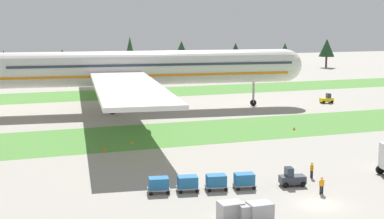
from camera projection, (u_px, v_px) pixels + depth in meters
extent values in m
plane|color=gray|center=(319.00, 204.00, 50.90)|extent=(400.00, 400.00, 0.00)
cube|color=#4C8438|center=(195.00, 132.00, 83.25)|extent=(320.00, 17.00, 0.01)
cube|color=#4C8438|center=(129.00, 93.00, 126.17)|extent=(320.00, 17.00, 0.01)
cylinder|color=silver|center=(135.00, 68.00, 102.18)|extent=(59.89, 13.26, 6.42)
sphere|color=silver|center=(285.00, 65.00, 108.46)|extent=(6.29, 6.29, 6.29)
cube|color=orange|center=(135.00, 74.00, 102.36)|extent=(58.46, 13.22, 0.36)
cube|color=#283342|center=(154.00, 64.00, 102.81)|extent=(52.68, 12.49, 0.44)
cube|color=silver|center=(107.00, 62.00, 123.85)|extent=(14.00, 40.76, 0.58)
cylinder|color=#A3A3A8|center=(116.00, 74.00, 118.72)|extent=(6.18, 4.18, 3.53)
cube|color=silver|center=(128.00, 87.00, 79.18)|extent=(14.00, 40.76, 0.58)
cylinder|color=#A3A3A8|center=(134.00, 96.00, 85.60)|extent=(6.18, 4.18, 3.53)
cylinder|color=#A3A3A8|center=(254.00, 87.00, 107.75)|extent=(0.44, 0.44, 6.30)
cylinder|color=black|center=(253.00, 103.00, 108.27)|extent=(1.24, 0.56, 1.20)
cylinder|color=#A3A3A8|center=(109.00, 88.00, 105.56)|extent=(0.44, 0.44, 6.05)
cylinder|color=black|center=(109.00, 103.00, 106.06)|extent=(1.76, 0.79, 1.70)
cylinder|color=#A3A3A8|center=(112.00, 93.00, 98.15)|extent=(0.44, 0.44, 6.05)
cylinder|color=black|center=(112.00, 109.00, 98.64)|extent=(1.76, 0.79, 1.70)
cube|color=#2D333D|center=(292.00, 179.00, 56.42)|extent=(2.78, 1.70, 0.77)
cube|color=#283342|center=(289.00, 172.00, 56.21)|extent=(0.87, 1.19, 0.90)
cylinder|color=black|center=(299.00, 181.00, 57.16)|extent=(0.62, 0.29, 0.60)
cylinder|color=black|center=(303.00, 184.00, 56.09)|extent=(0.62, 0.29, 0.60)
cylinder|color=black|center=(282.00, 182.00, 56.86)|extent=(0.62, 0.29, 0.60)
cylinder|color=black|center=(286.00, 185.00, 55.79)|extent=(0.62, 0.29, 0.60)
cube|color=#A3A3A8|center=(244.00, 184.00, 55.62)|extent=(2.41, 1.84, 0.10)
cube|color=#23669E|center=(244.00, 179.00, 55.52)|extent=(2.12, 1.62, 1.10)
cylinder|color=black|center=(250.00, 184.00, 56.46)|extent=(0.41, 0.18, 0.40)
cylinder|color=black|center=(254.00, 188.00, 55.12)|extent=(0.41, 0.18, 0.40)
cylinder|color=black|center=(234.00, 185.00, 56.18)|extent=(0.41, 0.18, 0.40)
cylinder|color=black|center=(238.00, 189.00, 54.84)|extent=(0.41, 0.18, 0.40)
cube|color=#A3A3A8|center=(216.00, 186.00, 55.14)|extent=(2.41, 1.84, 0.10)
cube|color=#23669E|center=(216.00, 180.00, 55.04)|extent=(2.12, 1.62, 1.10)
cylinder|color=black|center=(223.00, 185.00, 55.98)|extent=(0.41, 0.18, 0.40)
cylinder|color=black|center=(226.00, 190.00, 54.64)|extent=(0.41, 0.18, 0.40)
cylinder|color=black|center=(207.00, 186.00, 55.70)|extent=(0.41, 0.18, 0.40)
cylinder|color=black|center=(209.00, 190.00, 54.36)|extent=(0.41, 0.18, 0.40)
cube|color=#A3A3A8|center=(188.00, 187.00, 54.66)|extent=(2.41, 1.84, 0.10)
cube|color=#23669E|center=(188.00, 182.00, 54.56)|extent=(2.12, 1.62, 1.10)
cylinder|color=black|center=(195.00, 187.00, 55.50)|extent=(0.41, 0.18, 0.40)
cylinder|color=black|center=(197.00, 191.00, 54.16)|extent=(0.41, 0.18, 0.40)
cylinder|color=black|center=(178.00, 188.00, 55.22)|extent=(0.41, 0.18, 0.40)
cylinder|color=black|center=(180.00, 192.00, 53.88)|extent=(0.41, 0.18, 0.40)
cube|color=#A3A3A8|center=(159.00, 189.00, 54.18)|extent=(2.41, 1.84, 0.10)
cube|color=#23669E|center=(159.00, 183.00, 54.08)|extent=(2.12, 1.62, 1.10)
cylinder|color=black|center=(166.00, 188.00, 55.02)|extent=(0.41, 0.18, 0.40)
cylinder|color=black|center=(168.00, 193.00, 53.68)|extent=(0.41, 0.18, 0.40)
cylinder|color=black|center=(150.00, 189.00, 54.74)|extent=(0.41, 0.18, 0.40)
cylinder|color=black|center=(151.00, 193.00, 53.40)|extent=(0.41, 0.18, 0.40)
cylinder|color=black|center=(380.00, 170.00, 60.76)|extent=(1.00, 0.46, 0.96)
cube|color=yellow|center=(327.00, 100.00, 111.55)|extent=(2.73, 1.59, 0.77)
cube|color=#283342|center=(328.00, 96.00, 111.49)|extent=(0.82, 1.17, 0.90)
cylinder|color=black|center=(324.00, 102.00, 110.89)|extent=(0.62, 0.27, 0.60)
cylinder|color=black|center=(321.00, 101.00, 111.95)|extent=(0.62, 0.27, 0.60)
cylinder|color=black|center=(332.00, 102.00, 111.27)|extent=(0.62, 0.27, 0.60)
cylinder|color=black|center=(329.00, 101.00, 112.33)|extent=(0.62, 0.27, 0.60)
cylinder|color=black|center=(322.00, 190.00, 53.78)|extent=(0.18, 0.18, 0.85)
cylinder|color=black|center=(320.00, 190.00, 53.71)|extent=(0.18, 0.18, 0.85)
cylinder|color=orange|center=(322.00, 183.00, 53.62)|extent=(0.36, 0.36, 0.62)
sphere|color=tan|center=(322.00, 178.00, 53.55)|extent=(0.24, 0.24, 0.24)
cylinder|color=orange|center=(324.00, 183.00, 53.70)|extent=(0.10, 0.10, 0.58)
cylinder|color=orange|center=(320.00, 183.00, 53.56)|extent=(0.10, 0.10, 0.58)
cylinder|color=black|center=(312.00, 174.00, 59.10)|extent=(0.18, 0.18, 0.85)
cylinder|color=black|center=(311.00, 174.00, 59.31)|extent=(0.18, 0.18, 0.85)
cylinder|color=orange|center=(312.00, 168.00, 59.09)|extent=(0.36, 0.36, 0.62)
sphere|color=tan|center=(312.00, 163.00, 59.01)|extent=(0.24, 0.24, 0.24)
cylinder|color=orange|center=(313.00, 168.00, 58.88)|extent=(0.10, 0.10, 0.58)
cylinder|color=orange|center=(311.00, 167.00, 59.31)|extent=(0.10, 0.10, 0.58)
cube|color=#A3A3A8|center=(260.00, 212.00, 46.44)|extent=(2.01, 1.61, 1.68)
cube|color=#A3A3A8|center=(230.00, 211.00, 46.63)|extent=(2.03, 1.64, 1.66)
cube|color=#A3A3A8|center=(250.00, 213.00, 46.49)|extent=(2.10, 1.72, 1.56)
cone|color=orange|center=(294.00, 128.00, 84.68)|extent=(0.44, 0.44, 0.50)
cone|color=orange|center=(103.00, 149.00, 71.18)|extent=(0.44, 0.44, 0.68)
cone|color=orange|center=(133.00, 142.00, 75.47)|extent=(0.44, 0.44, 0.47)
cylinder|color=#4C3823|center=(5.00, 74.00, 156.72)|extent=(0.70, 0.70, 2.72)
cone|color=#1E4223|center=(4.00, 60.00, 156.06)|extent=(3.61, 3.61, 5.39)
cylinder|color=#4C3823|center=(63.00, 72.00, 161.91)|extent=(0.70, 0.70, 2.72)
cone|color=#1E4223|center=(63.00, 59.00, 161.25)|extent=(5.58, 5.58, 5.27)
cylinder|color=#4C3823|center=(130.00, 70.00, 164.63)|extent=(0.70, 0.70, 3.44)
cone|color=#1E4223|center=(130.00, 50.00, 163.67)|extent=(3.72, 3.72, 8.24)
cylinder|color=#4C3823|center=(182.00, 67.00, 174.28)|extent=(0.70, 0.70, 3.47)
cone|color=#1E4223|center=(181.00, 51.00, 173.46)|extent=(5.58, 5.58, 6.52)
cylinder|color=#4C3823|center=(235.00, 67.00, 177.34)|extent=(0.70, 0.70, 3.01)
cone|color=#1E4223|center=(236.00, 53.00, 176.58)|extent=(5.43, 5.43, 6.22)
cylinder|color=#4C3823|center=(285.00, 64.00, 187.86)|extent=(0.70, 0.70, 3.37)
cone|color=#1E4223|center=(285.00, 51.00, 187.14)|extent=(4.29, 4.29, 5.43)
cylinder|color=#4C3823|center=(326.00, 62.00, 192.37)|extent=(0.70, 0.70, 3.83)
cone|color=#1E4223|center=(327.00, 48.00, 191.56)|extent=(5.42, 5.42, 6.14)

